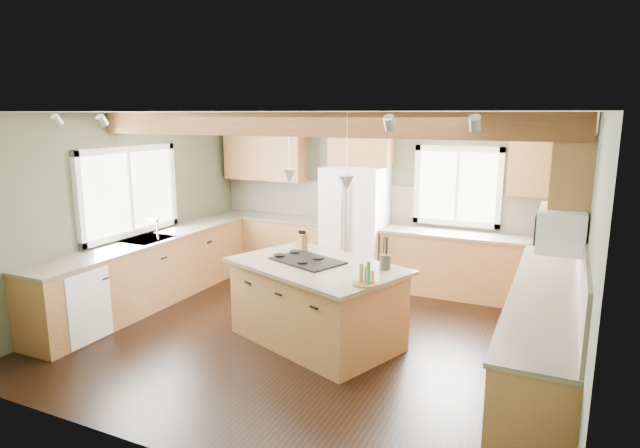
% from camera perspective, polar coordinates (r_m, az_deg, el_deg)
% --- Properties ---
extents(floor, '(5.60, 5.60, 0.00)m').
position_cam_1_polar(floor, '(6.48, -0.84, -11.80)').
color(floor, black).
rests_on(floor, ground).
extents(ceiling, '(5.60, 5.60, 0.00)m').
position_cam_1_polar(ceiling, '(5.94, -0.91, 11.85)').
color(ceiling, silver).
rests_on(ceiling, wall_back).
extents(wall_back, '(5.60, 0.00, 5.60)m').
position_cam_1_polar(wall_back, '(8.36, 6.64, 2.80)').
color(wall_back, '#4E543C').
rests_on(wall_back, ground).
extents(wall_left, '(0.00, 5.00, 5.00)m').
position_cam_1_polar(wall_left, '(7.70, -19.96, 1.40)').
color(wall_left, '#4E543C').
rests_on(wall_left, ground).
extents(wall_right, '(0.00, 5.00, 5.00)m').
position_cam_1_polar(wall_right, '(5.50, 26.43, -3.06)').
color(wall_right, '#4E543C').
rests_on(wall_right, ground).
extents(ceiling_beam, '(5.55, 0.26, 0.26)m').
position_cam_1_polar(ceiling_beam, '(5.85, -1.36, 10.58)').
color(ceiling_beam, brown).
rests_on(ceiling_beam, ceiling).
extents(soffit_trim, '(5.55, 0.20, 0.10)m').
position_cam_1_polar(soffit_trim, '(8.17, 6.62, 11.33)').
color(soffit_trim, brown).
rests_on(soffit_trim, ceiling).
extents(backsplash_back, '(5.58, 0.03, 0.58)m').
position_cam_1_polar(backsplash_back, '(8.36, 6.59, 2.18)').
color(backsplash_back, brown).
rests_on(backsplash_back, wall_back).
extents(backsplash_right, '(0.03, 3.70, 0.58)m').
position_cam_1_polar(backsplash_right, '(5.57, 26.18, -3.82)').
color(backsplash_right, brown).
rests_on(backsplash_right, wall_right).
extents(base_cab_back_left, '(2.02, 0.60, 0.88)m').
position_cam_1_polar(base_cab_back_left, '(8.99, -5.00, -2.13)').
color(base_cab_back_left, brown).
rests_on(base_cab_back_left, floor).
extents(counter_back_left, '(2.06, 0.64, 0.04)m').
position_cam_1_polar(counter_back_left, '(8.89, -5.05, 0.75)').
color(counter_back_left, brown).
rests_on(counter_back_left, base_cab_back_left).
extents(base_cab_back_right, '(2.62, 0.60, 0.88)m').
position_cam_1_polar(base_cab_back_right, '(7.92, 16.09, -4.47)').
color(base_cab_back_right, brown).
rests_on(base_cab_back_right, floor).
extents(counter_back_right, '(2.66, 0.64, 0.04)m').
position_cam_1_polar(counter_back_right, '(7.81, 16.28, -1.23)').
color(counter_back_right, brown).
rests_on(counter_back_right, base_cab_back_right).
extents(base_cab_left, '(0.60, 3.70, 0.88)m').
position_cam_1_polar(base_cab_left, '(7.73, -17.67, -4.97)').
color(base_cab_left, brown).
rests_on(base_cab_left, floor).
extents(counter_left, '(0.64, 3.74, 0.04)m').
position_cam_1_polar(counter_left, '(7.61, -17.89, -1.65)').
color(counter_left, brown).
rests_on(counter_left, base_cab_left).
extents(base_cab_right, '(0.60, 3.70, 0.88)m').
position_cam_1_polar(base_cab_right, '(5.81, 22.63, -10.93)').
color(base_cab_right, brown).
rests_on(base_cab_right, floor).
extents(counter_right, '(0.64, 3.74, 0.04)m').
position_cam_1_polar(counter_right, '(5.65, 23.00, -6.61)').
color(counter_right, brown).
rests_on(counter_right, base_cab_right).
extents(upper_cab_back_left, '(1.40, 0.35, 0.90)m').
position_cam_1_polar(upper_cab_back_left, '(8.96, -5.89, 7.60)').
color(upper_cab_back_left, brown).
rests_on(upper_cab_back_left, wall_back).
extents(upper_cab_over_fridge, '(0.96, 0.35, 0.70)m').
position_cam_1_polar(upper_cab_over_fridge, '(8.21, 4.38, 8.65)').
color(upper_cab_over_fridge, brown).
rests_on(upper_cab_over_fridge, wall_back).
extents(upper_cab_right, '(0.35, 2.20, 0.90)m').
position_cam_1_polar(upper_cab_right, '(6.27, 25.24, 4.79)').
color(upper_cab_right, brown).
rests_on(upper_cab_right, wall_right).
extents(upper_cab_back_corner, '(0.90, 0.35, 0.90)m').
position_cam_1_polar(upper_cab_back_corner, '(7.70, 22.87, 6.07)').
color(upper_cab_back_corner, brown).
rests_on(upper_cab_back_corner, wall_back).
extents(window_left, '(0.04, 1.60, 1.05)m').
position_cam_1_polar(window_left, '(7.69, -19.73, 3.29)').
color(window_left, white).
rests_on(window_left, wall_left).
extents(window_back, '(1.10, 0.04, 1.00)m').
position_cam_1_polar(window_back, '(8.02, 14.46, 3.93)').
color(window_back, white).
rests_on(window_back, wall_back).
extents(sink, '(0.50, 0.65, 0.03)m').
position_cam_1_polar(sink, '(7.61, -17.89, -1.62)').
color(sink, '#262628').
rests_on(sink, counter_left).
extents(faucet, '(0.02, 0.02, 0.28)m').
position_cam_1_polar(faucet, '(7.46, -16.94, -0.68)').
color(faucet, '#B2B2B7').
rests_on(faucet, sink).
extents(dishwasher, '(0.60, 0.60, 0.84)m').
position_cam_1_polar(dishwasher, '(6.88, -24.98, -7.69)').
color(dishwasher, white).
rests_on(dishwasher, floor).
extents(oven, '(0.60, 0.72, 0.84)m').
position_cam_1_polar(oven, '(4.63, 21.66, -16.95)').
color(oven, white).
rests_on(oven, floor).
extents(microwave, '(0.40, 0.70, 0.38)m').
position_cam_1_polar(microwave, '(5.39, 24.35, -0.42)').
color(microwave, white).
rests_on(microwave, wall_right).
extents(pendant_left, '(0.18, 0.18, 0.16)m').
position_cam_1_polar(pendant_left, '(6.18, -3.29, 5.14)').
color(pendant_left, '#B2B2B7').
rests_on(pendant_left, ceiling).
extents(pendant_right, '(0.18, 0.18, 0.16)m').
position_cam_1_polar(pendant_right, '(5.53, 2.84, 4.36)').
color(pendant_right, '#B2B2B7').
rests_on(pendant_right, ceiling).
extents(refrigerator, '(0.90, 0.74, 1.80)m').
position_cam_1_polar(refrigerator, '(8.18, 3.74, -0.19)').
color(refrigerator, silver).
rests_on(refrigerator, floor).
extents(island, '(2.09, 1.68, 0.88)m').
position_cam_1_polar(island, '(6.19, -0.38, -8.58)').
color(island, olive).
rests_on(island, floor).
extents(island_top, '(2.24, 1.84, 0.04)m').
position_cam_1_polar(island_top, '(6.04, -0.38, -4.49)').
color(island_top, brown).
rests_on(island_top, island).
extents(cooktop, '(0.92, 0.77, 0.02)m').
position_cam_1_polar(cooktop, '(6.14, -1.35, -3.93)').
color(cooktop, black).
rests_on(cooktop, island_top).
extents(knife_block, '(0.15, 0.14, 0.20)m').
position_cam_1_polar(knife_block, '(6.64, -1.91, -1.93)').
color(knife_block, brown).
rests_on(knife_block, island_top).
extents(utensil_crock, '(0.16, 0.16, 0.16)m').
position_cam_1_polar(utensil_crock, '(5.87, 6.95, -4.03)').
color(utensil_crock, '#48413A').
rests_on(utensil_crock, island_top).
extents(bottle_tray, '(0.29, 0.29, 0.23)m').
position_cam_1_polar(bottle_tray, '(5.32, 4.83, -5.27)').
color(bottle_tray, brown).
rests_on(bottle_tray, island_top).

